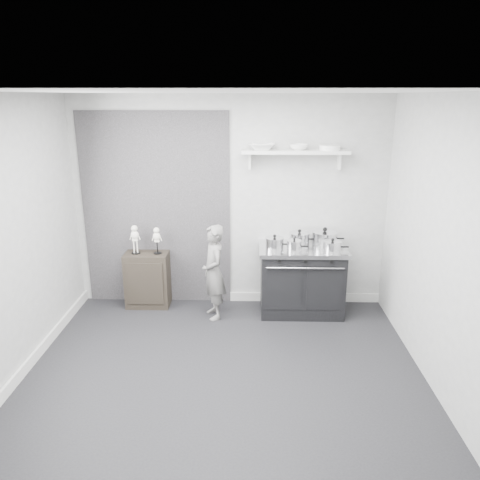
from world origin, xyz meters
The scene contains 16 objects.
ground centered at (0.00, 0.00, 0.00)m, with size 4.00×4.00×0.00m, color black.
room_shell centered at (-0.09, 0.15, 1.64)m, with size 4.02×3.62×2.71m.
wall_shelf centered at (0.80, 1.68, 2.01)m, with size 1.30×0.26×0.24m.
stove centered at (0.92, 1.48, 0.44)m, with size 1.08×0.68×0.87m.
side_cabinet centered at (-1.08, 1.61, 0.36)m, with size 0.56×0.33×0.73m, color black.
child centered at (-0.18, 1.30, 0.60)m, with size 0.43×0.28×1.19m, color slate.
pot_front_left centered at (0.56, 1.37, 0.95)m, with size 0.31×0.23×0.19m.
pot_back_left centered at (0.88, 1.60, 0.95)m, with size 0.34×0.26×0.20m.
pot_back_right centered at (1.20, 1.61, 0.95)m, with size 0.41×0.33×0.22m.
pot_front_right centered at (1.25, 1.33, 0.93)m, with size 0.31×0.22×0.16m.
pot_front_center centered at (0.79, 1.32, 0.94)m, with size 0.26×0.18×0.17m.
skeleton_full centered at (-1.21, 1.61, 0.94)m, with size 0.12×0.08×0.43m, color white, non-canonical shape.
skeleton_torso centered at (-0.93, 1.61, 0.93)m, with size 0.11×0.07×0.40m, color white, non-canonical shape.
bowl_large centered at (0.39, 1.67, 2.08)m, with size 0.33×0.33×0.08m, color white.
bowl_small centered at (0.84, 1.67, 2.07)m, with size 0.22×0.22×0.07m, color white.
plate_stack centered at (1.21, 1.67, 2.07)m, with size 0.25×0.25×0.06m, color white.
Camera 1 is at (0.26, -4.06, 2.67)m, focal length 35.00 mm.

